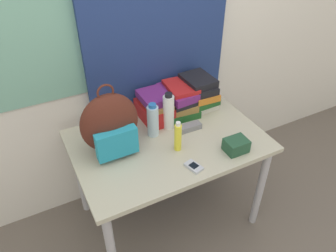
{
  "coord_description": "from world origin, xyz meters",
  "views": [
    {
      "loc": [
        -0.7,
        -0.98,
        1.96
      ],
      "look_at": [
        0.0,
        0.38,
        0.81
      ],
      "focal_mm": 35.0,
      "sensor_mm": 36.0,
      "label": 1
    }
  ],
  "objects_px": {
    "sunscreen_bottle": "(178,137)",
    "cell_phone": "(194,167)",
    "camera_pouch": "(236,145)",
    "book_stack_center": "(179,99)",
    "water_bottle": "(153,120)",
    "book_stack_right": "(199,92)",
    "book_stack_left": "(155,107)",
    "backpack": "(110,125)",
    "sunglasses_case": "(189,127)",
    "sports_bottle": "(169,111)"
  },
  "relations": [
    {
      "from": "backpack",
      "to": "sunscreen_bottle",
      "type": "relative_size",
      "value": 2.23
    },
    {
      "from": "cell_phone",
      "to": "sunglasses_case",
      "type": "bearing_deg",
      "value": 63.72
    },
    {
      "from": "book_stack_left",
      "to": "book_stack_center",
      "type": "height_order",
      "value": "book_stack_center"
    },
    {
      "from": "camera_pouch",
      "to": "book_stack_center",
      "type": "bearing_deg",
      "value": 100.71
    },
    {
      "from": "water_bottle",
      "to": "sunglasses_case",
      "type": "xyz_separation_m",
      "value": [
        0.22,
        -0.06,
        -0.09
      ]
    },
    {
      "from": "sports_bottle",
      "to": "sunglasses_case",
      "type": "bearing_deg",
      "value": -40.09
    },
    {
      "from": "backpack",
      "to": "book_stack_center",
      "type": "relative_size",
      "value": 1.47
    },
    {
      "from": "backpack",
      "to": "cell_phone",
      "type": "height_order",
      "value": "backpack"
    },
    {
      "from": "sunscreen_bottle",
      "to": "backpack",
      "type": "bearing_deg",
      "value": 153.26
    },
    {
      "from": "backpack",
      "to": "sunglasses_case",
      "type": "bearing_deg",
      "value": -4.49
    },
    {
      "from": "water_bottle",
      "to": "sports_bottle",
      "type": "height_order",
      "value": "sports_bottle"
    },
    {
      "from": "sports_bottle",
      "to": "camera_pouch",
      "type": "height_order",
      "value": "sports_bottle"
    },
    {
      "from": "sports_bottle",
      "to": "backpack",
      "type": "bearing_deg",
      "value": -172.9
    },
    {
      "from": "book_stack_left",
      "to": "water_bottle",
      "type": "distance_m",
      "value": 0.17
    },
    {
      "from": "backpack",
      "to": "book_stack_center",
      "type": "height_order",
      "value": "backpack"
    },
    {
      "from": "book_stack_left",
      "to": "book_stack_center",
      "type": "relative_size",
      "value": 0.9
    },
    {
      "from": "book_stack_center",
      "to": "cell_phone",
      "type": "height_order",
      "value": "book_stack_center"
    },
    {
      "from": "book_stack_right",
      "to": "sports_bottle",
      "type": "relative_size",
      "value": 1.17
    },
    {
      "from": "backpack",
      "to": "camera_pouch",
      "type": "distance_m",
      "value": 0.72
    },
    {
      "from": "water_bottle",
      "to": "sunglasses_case",
      "type": "height_order",
      "value": "water_bottle"
    },
    {
      "from": "book_stack_right",
      "to": "water_bottle",
      "type": "relative_size",
      "value": 1.29
    },
    {
      "from": "book_stack_center",
      "to": "water_bottle",
      "type": "relative_size",
      "value": 1.31
    },
    {
      "from": "book_stack_left",
      "to": "sports_bottle",
      "type": "xyz_separation_m",
      "value": [
        0.04,
        -0.12,
        0.03
      ]
    },
    {
      "from": "camera_pouch",
      "to": "backpack",
      "type": "bearing_deg",
      "value": 151.87
    },
    {
      "from": "book_stack_left",
      "to": "camera_pouch",
      "type": "xyz_separation_m",
      "value": [
        0.27,
        -0.5,
        -0.05
      ]
    },
    {
      "from": "book_stack_right",
      "to": "backpack",
      "type": "bearing_deg",
      "value": -165.85
    },
    {
      "from": "backpack",
      "to": "book_stack_center",
      "type": "distance_m",
      "value": 0.56
    },
    {
      "from": "water_bottle",
      "to": "sunglasses_case",
      "type": "relative_size",
      "value": 1.45
    },
    {
      "from": "backpack",
      "to": "cell_phone",
      "type": "distance_m",
      "value": 0.51
    },
    {
      "from": "backpack",
      "to": "sports_bottle",
      "type": "xyz_separation_m",
      "value": [
        0.38,
        0.05,
        -0.06
      ]
    },
    {
      "from": "sunscreen_bottle",
      "to": "cell_phone",
      "type": "xyz_separation_m",
      "value": [
        0.0,
        -0.18,
        -0.08
      ]
    },
    {
      "from": "book_stack_right",
      "to": "sunscreen_bottle",
      "type": "xyz_separation_m",
      "value": [
        -0.35,
        -0.34,
        -0.02
      ]
    },
    {
      "from": "sports_bottle",
      "to": "water_bottle",
      "type": "bearing_deg",
      "value": -167.54
    },
    {
      "from": "book_stack_center",
      "to": "sunscreen_bottle",
      "type": "bearing_deg",
      "value": -119.7
    },
    {
      "from": "book_stack_center",
      "to": "book_stack_right",
      "type": "bearing_deg",
      "value": -0.52
    },
    {
      "from": "book_stack_left",
      "to": "book_stack_right",
      "type": "relative_size",
      "value": 0.92
    },
    {
      "from": "backpack",
      "to": "book_stack_left",
      "type": "distance_m",
      "value": 0.4
    },
    {
      "from": "book_stack_left",
      "to": "camera_pouch",
      "type": "relative_size",
      "value": 2.0
    },
    {
      "from": "book_stack_right",
      "to": "water_bottle",
      "type": "bearing_deg",
      "value": -160.12
    },
    {
      "from": "backpack",
      "to": "book_stack_left",
      "type": "relative_size",
      "value": 1.63
    },
    {
      "from": "backpack",
      "to": "sunscreen_bottle",
      "type": "height_order",
      "value": "backpack"
    },
    {
      "from": "sports_bottle",
      "to": "camera_pouch",
      "type": "relative_size",
      "value": 1.87
    },
    {
      "from": "book_stack_center",
      "to": "sports_bottle",
      "type": "xyz_separation_m",
      "value": [
        -0.14,
        -0.12,
        0.02
      ]
    },
    {
      "from": "book_stack_left",
      "to": "sunglasses_case",
      "type": "height_order",
      "value": "book_stack_left"
    },
    {
      "from": "sunscreen_bottle",
      "to": "sunglasses_case",
      "type": "height_order",
      "value": "sunscreen_bottle"
    },
    {
      "from": "book_stack_right",
      "to": "book_stack_left",
      "type": "bearing_deg",
      "value": 179.96
    },
    {
      "from": "book_stack_center",
      "to": "water_bottle",
      "type": "xyz_separation_m",
      "value": [
        -0.26,
        -0.15,
        0.01
      ]
    },
    {
      "from": "cell_phone",
      "to": "book_stack_left",
      "type": "bearing_deg",
      "value": 88.46
    },
    {
      "from": "book_stack_center",
      "to": "cell_phone",
      "type": "xyz_separation_m",
      "value": [
        -0.19,
        -0.52,
        -0.09
      ]
    },
    {
      "from": "book_stack_left",
      "to": "water_bottle",
      "type": "xyz_separation_m",
      "value": [
        -0.08,
        -0.15,
        0.02
      ]
    }
  ]
}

